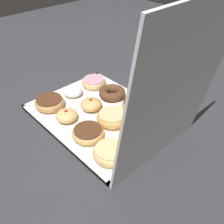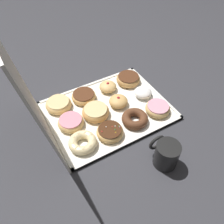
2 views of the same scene
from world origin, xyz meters
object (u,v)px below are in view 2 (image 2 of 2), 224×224
object	(u,v)px
chocolate_cake_ring_donut_3	(135,119)
glazed_ring_donut_7	(96,112)
pink_frosted_donut_10	(71,122)
chocolate_frosted_donut_8	(84,96)
coffee_mug	(166,154)
pink_frosted_donut_0	(158,108)
glazed_ring_donut_11	(59,104)
sprinkle_donut_6	(110,132)
cruller_donut_9	(83,142)
donut_box	(108,111)
chocolate_frosted_donut_2	(128,79)
jelly_filled_donut_5	(108,87)
powdered_filled_donut_1	(143,93)
jelly_filled_donut_4	(118,101)

from	to	relation	value
chocolate_cake_ring_donut_3	glazed_ring_donut_7	size ratio (longest dim) A/B	0.95
pink_frosted_donut_10	chocolate_frosted_donut_8	bearing A→B (deg)	-44.86
chocolate_cake_ring_donut_3	coffee_mug	xyz separation A→B (m)	(-0.21, 0.01, 0.03)
pink_frosted_donut_0	glazed_ring_donut_11	distance (m)	0.44
pink_frosted_donut_0	glazed_ring_donut_7	bearing A→B (deg)	65.17
sprinkle_donut_6	glazed_ring_donut_11	xyz separation A→B (m)	(0.25, 0.12, 0.00)
chocolate_frosted_donut_8	cruller_donut_9	distance (m)	0.26
donut_box	pink_frosted_donut_0	world-z (taller)	pink_frosted_donut_0
chocolate_frosted_donut_2	jelly_filled_donut_5	world-z (taller)	jelly_filled_donut_5
jelly_filled_donut_5	cruller_donut_9	distance (m)	0.34
pink_frosted_donut_10	chocolate_frosted_donut_2	bearing A→B (deg)	-72.18
chocolate_frosted_donut_2	chocolate_cake_ring_donut_3	world-z (taller)	chocolate_frosted_donut_2
powdered_filled_donut_1	jelly_filled_donut_5	size ratio (longest dim) A/B	1.00
chocolate_cake_ring_donut_3	jelly_filled_donut_4	xyz separation A→B (m)	(0.12, 0.01, 0.00)
powdered_filled_donut_1	pink_frosted_donut_10	size ratio (longest dim) A/B	0.74
sprinkle_donut_6	cruller_donut_9	size ratio (longest dim) A/B	0.98
powdered_filled_donut_1	sprinkle_donut_6	bearing A→B (deg)	116.08
jelly_filled_donut_4	jelly_filled_donut_5	xyz separation A→B (m)	(0.11, -0.01, -0.00)
sprinkle_donut_6	pink_frosted_donut_10	xyz separation A→B (m)	(0.13, 0.12, 0.00)
pink_frosted_donut_0	glazed_ring_donut_7	world-z (taller)	glazed_ring_donut_7
glazed_ring_donut_7	chocolate_frosted_donut_2	bearing A→B (deg)	-63.75
glazed_ring_donut_7	chocolate_cake_ring_donut_3	bearing A→B (deg)	-132.12
chocolate_frosted_donut_2	sprinkle_donut_6	xyz separation A→B (m)	(-0.24, 0.24, -0.00)
coffee_mug	chocolate_cake_ring_donut_3	bearing A→B (deg)	-2.61
chocolate_frosted_donut_8	glazed_ring_donut_11	bearing A→B (deg)	86.97
chocolate_cake_ring_donut_3	cruller_donut_9	distance (m)	0.24
donut_box	coffee_mug	distance (m)	0.34
glazed_ring_donut_11	pink_frosted_donut_0	bearing A→B (deg)	-122.93
pink_frosted_donut_0	cruller_donut_9	distance (m)	0.36
sprinkle_donut_6	pink_frosted_donut_10	size ratio (longest dim) A/B	1.00
powdered_filled_donut_1	jelly_filled_donut_5	distance (m)	0.17
chocolate_frosted_donut_2	coffee_mug	size ratio (longest dim) A/B	1.09
glazed_ring_donut_11	pink_frosted_donut_10	bearing A→B (deg)	-176.87
jelly_filled_donut_4	sprinkle_donut_6	bearing A→B (deg)	137.92
powdered_filled_donut_1	glazed_ring_donut_7	bearing A→B (deg)	89.71
jelly_filled_donut_5	pink_frosted_donut_10	world-z (taller)	jelly_filled_donut_5
glazed_ring_donut_7	glazed_ring_donut_11	distance (m)	0.18
pink_frosted_donut_10	coffee_mug	size ratio (longest dim) A/B	1.02
coffee_mug	glazed_ring_donut_7	bearing A→B (deg)	19.58
glazed_ring_donut_7	chocolate_frosted_donut_8	xyz separation A→B (m)	(0.12, 0.00, -0.00)
pink_frosted_donut_0	glazed_ring_donut_11	bearing A→B (deg)	57.07
glazed_ring_donut_7	pink_frosted_donut_10	bearing A→B (deg)	87.90
chocolate_frosted_donut_8	coffee_mug	size ratio (longest dim) A/B	1.04
chocolate_frosted_donut_2	glazed_ring_donut_7	world-z (taller)	glazed_ring_donut_7
pink_frosted_donut_10	coffee_mug	xyz separation A→B (m)	(-0.33, -0.23, 0.02)
cruller_donut_9	pink_frosted_donut_10	world-z (taller)	same
chocolate_frosted_donut_8	chocolate_frosted_donut_2	bearing A→B (deg)	-89.83
glazed_ring_donut_7	sprinkle_donut_6	bearing A→B (deg)	-179.72
sprinkle_donut_6	chocolate_frosted_donut_8	distance (m)	0.24
donut_box	glazed_ring_donut_7	distance (m)	0.07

